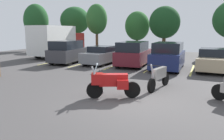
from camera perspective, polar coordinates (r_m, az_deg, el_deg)
ground at (r=8.77m, az=4.44°, el=-8.26°), size 44.00×44.00×0.10m
motorcycle_touring at (r=8.98m, az=-0.14°, el=-3.10°), size 2.03×1.20×1.41m
motorcycle_third at (r=10.66m, az=11.87°, el=-1.69°), size 0.74×2.20×1.26m
parking_stripes at (r=16.79m, az=9.97°, el=0.65°), size 17.19×4.68×0.01m
car_charcoal at (r=19.11m, az=-11.00°, el=4.57°), size 2.08×4.36×1.88m
car_grey at (r=18.30m, az=-2.40°, el=3.80°), size 2.05×4.51×1.46m
car_maroon at (r=17.21m, az=5.53°, el=4.12°), size 2.08×4.38×1.87m
car_navy at (r=16.18m, az=14.06°, el=3.44°), size 1.97×4.35×1.88m
car_tan at (r=16.56m, az=24.27°, el=2.31°), size 2.06×4.46×1.52m
box_truck at (r=23.95m, az=-13.73°, el=7.24°), size 2.59×6.90×3.15m
tree_center_left at (r=27.49m, az=-3.91°, el=12.73°), size 2.53×2.53×5.80m
tree_far_left at (r=32.37m, az=-18.74°, el=11.84°), size 3.25×3.25×6.17m
tree_far_right at (r=32.41m, az=-9.39°, el=12.33°), size 4.06×4.06×5.93m
tree_right at (r=29.78m, az=6.43°, el=11.06°), size 3.16×3.16×5.13m
tree_left at (r=27.31m, az=13.22°, el=11.68°), size 3.56×3.56×5.47m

